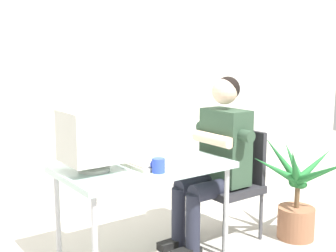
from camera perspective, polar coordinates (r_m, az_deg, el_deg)
name	(u,v)px	position (r m, az deg, el deg)	size (l,w,h in m)	color
wall_back	(91,54)	(4.36, -9.99, 9.27)	(8.00, 0.10, 3.00)	silver
desk	(144,172)	(3.10, -3.20, -5.97)	(1.18, 0.70, 0.74)	#B7B7BC
crt_monitor	(94,136)	(2.90, -9.67, -1.34)	(0.39, 0.34, 0.41)	silver
keyboard	(136,163)	(3.06, -4.16, -4.79)	(0.19, 0.46, 0.03)	beige
office_chair	(233,178)	(3.65, 8.46, -6.76)	(0.46, 0.46, 0.89)	#4C4C51
person_seated	(217,154)	(3.47, 6.36, -3.65)	(0.69, 0.59, 1.33)	#334C38
potted_plant	(298,196)	(3.74, 16.55, -8.80)	(0.80, 0.74, 0.84)	#9E6647
desk_mug	(158,165)	(2.85, -1.30, -5.16)	(0.09, 0.10, 0.10)	blue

